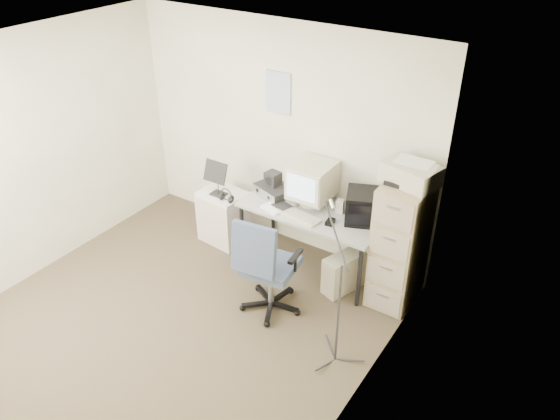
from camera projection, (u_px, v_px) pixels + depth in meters
The scene contains 23 objects.
floor at pixel (178, 322), 5.23m from camera, with size 3.60×3.60×0.01m, color #443927.
ceiling at pixel (144, 62), 3.93m from camera, with size 3.60×3.60×0.01m, color white.
wall_back at pixel (281, 137), 5.87m from camera, with size 3.60×0.02×2.50m, color #F1EDCD.
wall_left at pixel (30, 159), 5.42m from camera, with size 0.02×3.60×2.50m, color #F1EDCD.
wall_right at pixel (356, 284), 3.74m from camera, with size 0.02×3.60×2.50m, color #F1EDCD.
wall_calendar at pixel (278, 93), 5.61m from camera, with size 0.30×0.02×0.44m, color white.
filing_cabinet at pixel (400, 243), 5.21m from camera, with size 0.40×0.60×1.30m, color tan.
printer at pixel (411, 174), 4.83m from camera, with size 0.48×0.33×0.19m, color beige.
desk at pixel (312, 239), 5.78m from camera, with size 1.50×0.70×0.73m, color #A3A399.
crt_monitor at pixel (312, 184), 5.59m from camera, with size 0.41×0.43×0.45m, color beige.
crt_tv at pixel (363, 206), 5.35m from camera, with size 0.34×0.36×0.31m, color black.
desk_speaker at pixel (340, 206), 5.51m from camera, with size 0.08×0.08×0.14m, color beige.
keyboard at pixel (298, 216), 5.46m from camera, with size 0.47×0.17×0.03m, color beige.
mouse at pixel (330, 222), 5.35m from camera, with size 0.07×0.12×0.04m, color black.
radio_receiver at pixel (274, 190), 5.82m from camera, with size 0.39×0.28×0.11m, color black.
radio_speaker at pixel (273, 179), 5.77m from camera, with size 0.15×0.14×0.15m, color black.
papers at pixel (279, 206), 5.63m from camera, with size 0.23×0.31×0.02m, color white.
pc_tower at pixel (344, 273), 5.54m from camera, with size 0.20×0.44×0.41m, color beige.
office_chair at pixel (271, 264), 5.13m from camera, with size 0.61×0.61×1.05m, color #45536D.
side_cart at pixel (224, 216), 6.27m from camera, with size 0.50×0.40×0.62m, color silver.
music_stand at pixel (218, 178), 5.96m from camera, with size 0.29×0.15×0.42m, color black.
headphones at pixel (226, 197), 5.92m from camera, with size 0.16×0.16×0.03m, color black.
mic_stand at pixel (339, 301), 4.47m from camera, with size 0.02×0.02×1.34m, color black.
Camera 1 is at (2.97, -2.74, 3.62)m, focal length 35.00 mm.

